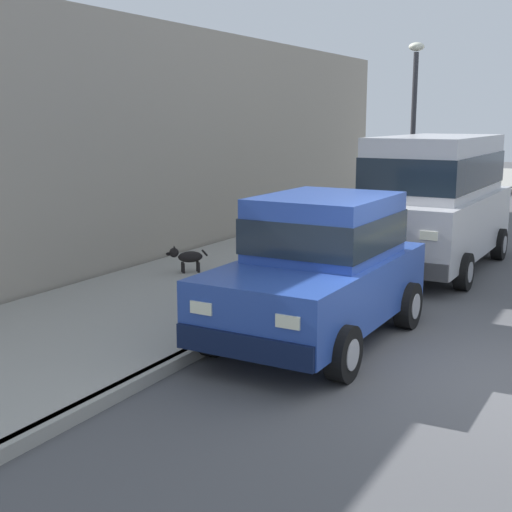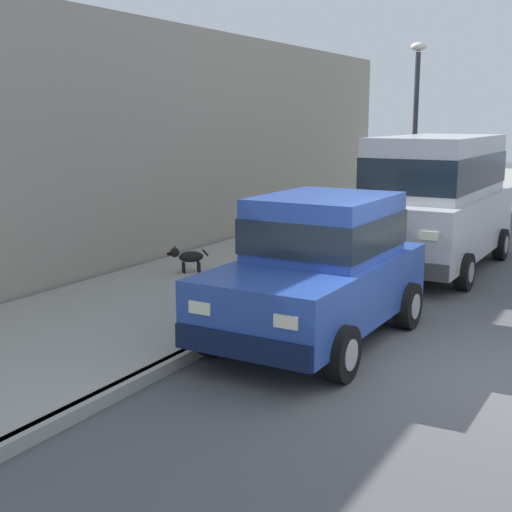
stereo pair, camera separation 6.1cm
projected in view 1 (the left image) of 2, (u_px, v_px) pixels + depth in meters
name	position (u px, v px, depth m)	size (l,w,h in m)	color
ground_plane	(484.00, 378.00, 7.83)	(80.00, 80.00, 0.00)	#4C4C4F
curb	(238.00, 330.00, 9.35)	(0.16, 64.00, 0.14)	gray
sidewalk	(132.00, 312.00, 10.21)	(3.60, 64.00, 0.14)	#99968E
car_blue_hatchback	(320.00, 266.00, 9.02)	(1.98, 3.82, 1.88)	#28479E
car_silver_van	(435.00, 196.00, 13.25)	(2.18, 4.92, 2.52)	#BCBCC1
dog_black	(187.00, 257.00, 12.43)	(0.59, 0.56, 0.49)	black
fire_hydrant	(372.00, 231.00, 14.93)	(0.34, 0.24, 0.72)	gold
street_lamp	(414.00, 115.00, 16.43)	(0.36, 0.36, 4.42)	#2D2D33
building_facade	(185.00, 143.00, 14.57)	(0.50, 20.00, 4.66)	#9E9384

